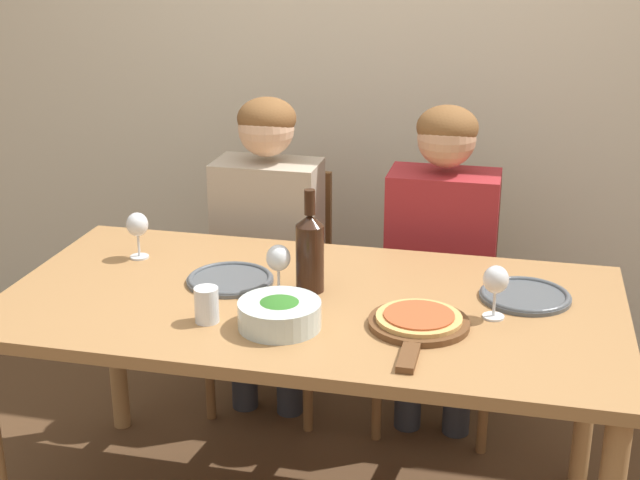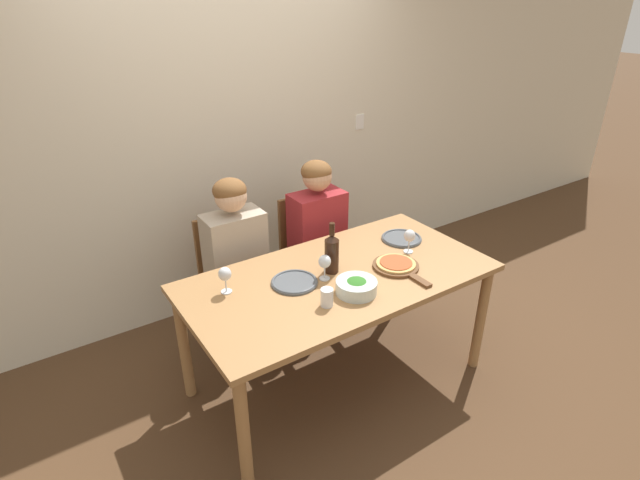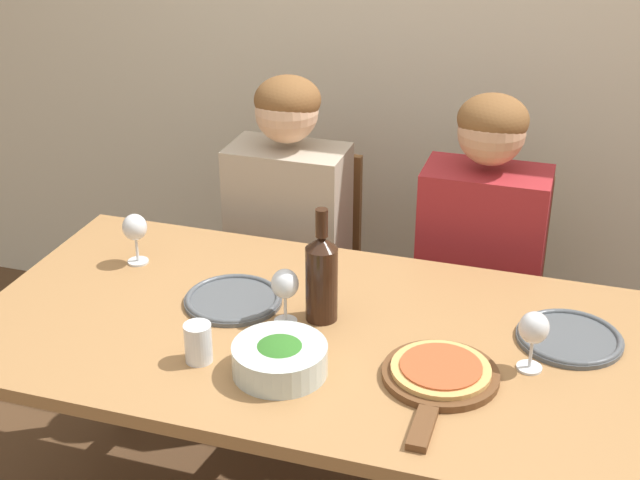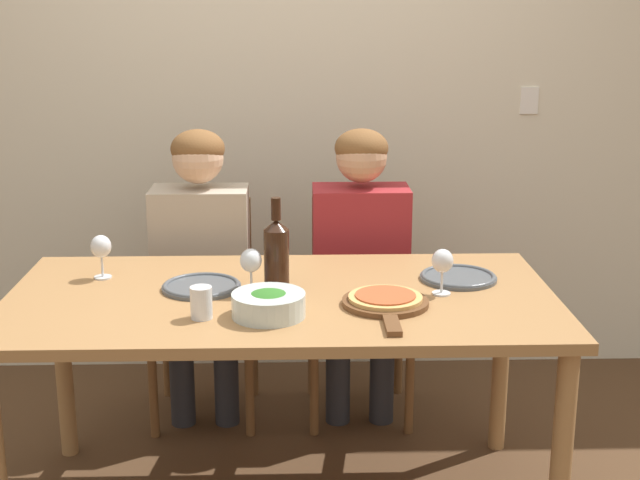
% 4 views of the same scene
% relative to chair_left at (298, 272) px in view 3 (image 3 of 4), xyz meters
% --- Properties ---
extents(dining_table, '(1.77, 0.91, 0.77)m').
position_rel_chair_left_xyz_m(dining_table, '(0.33, -0.79, 0.21)').
color(dining_table, '#9E7042').
rests_on(dining_table, ground).
extents(chair_left, '(0.42, 0.42, 0.89)m').
position_rel_chair_left_xyz_m(chair_left, '(0.00, 0.00, 0.00)').
color(chair_left, brown).
rests_on(chair_left, ground).
extents(chair_right, '(0.42, 0.42, 0.89)m').
position_rel_chair_left_xyz_m(chair_right, '(0.64, 0.00, 0.00)').
color(chair_right, brown).
rests_on(chair_right, ground).
extents(person_woman, '(0.47, 0.51, 1.20)m').
position_rel_chair_left_xyz_m(person_woman, '(0.00, -0.11, 0.25)').
color(person_woman, '#28282D').
rests_on(person_woman, ground).
extents(person_man, '(0.47, 0.51, 1.20)m').
position_rel_chair_left_xyz_m(person_man, '(0.64, -0.11, 0.25)').
color(person_man, '#28282D').
rests_on(person_man, ground).
extents(wine_bottle, '(0.08, 0.08, 0.31)m').
position_rel_chair_left_xyz_m(wine_bottle, '(0.31, -0.73, 0.42)').
color(wine_bottle, black).
rests_on(wine_bottle, dining_table).
extents(broccoli_bowl, '(0.22, 0.22, 0.08)m').
position_rel_chair_left_xyz_m(broccoli_bowl, '(0.29, -0.99, 0.33)').
color(broccoli_bowl, silver).
rests_on(broccoli_bowl, dining_table).
extents(dinner_plate_left, '(0.26, 0.26, 0.02)m').
position_rel_chair_left_xyz_m(dinner_plate_left, '(0.07, -0.72, 0.30)').
color(dinner_plate_left, '#4C5156').
rests_on(dinner_plate_left, dining_table).
extents(dinner_plate_right, '(0.26, 0.26, 0.02)m').
position_rel_chair_left_xyz_m(dinner_plate_right, '(0.93, -0.65, 0.30)').
color(dinner_plate_right, '#4C5156').
rests_on(dinner_plate_right, dining_table).
extents(pizza_on_board, '(0.27, 0.41, 0.04)m').
position_rel_chair_left_xyz_m(pizza_on_board, '(0.65, -0.91, 0.31)').
color(pizza_on_board, brown).
rests_on(pizza_on_board, dining_table).
extents(wine_glass_left, '(0.07, 0.07, 0.15)m').
position_rel_chair_left_xyz_m(wine_glass_left, '(-0.28, -0.59, 0.40)').
color(wine_glass_left, silver).
rests_on(wine_glass_left, dining_table).
extents(wine_glass_right, '(0.07, 0.07, 0.15)m').
position_rel_chair_left_xyz_m(wine_glass_right, '(0.85, -0.80, 0.40)').
color(wine_glass_right, silver).
rests_on(wine_glass_right, dining_table).
extents(wine_glass_centre, '(0.07, 0.07, 0.15)m').
position_rel_chair_left_xyz_m(wine_glass_centre, '(0.23, -0.78, 0.40)').
color(wine_glass_centre, silver).
rests_on(wine_glass_centre, dining_table).
extents(water_tumbler, '(0.07, 0.07, 0.10)m').
position_rel_chair_left_xyz_m(water_tumbler, '(0.09, -1.00, 0.34)').
color(water_tumbler, silver).
rests_on(water_tumbler, dining_table).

